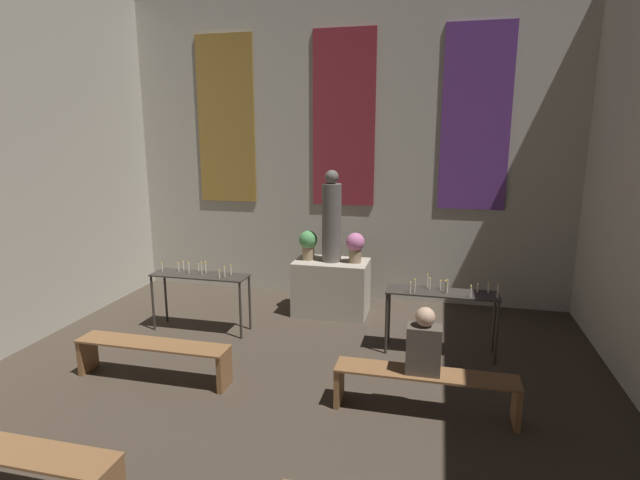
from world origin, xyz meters
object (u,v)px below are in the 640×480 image
object	(u,v)px
candle_rack_right	(442,300)
pew_back_right	(425,384)
flower_vase_left	(308,243)
person_seated	(424,344)
flower_vase_right	(355,245)
pew_back_left	(153,353)
statue	(332,219)
candle_rack_left	(200,282)
altar	(331,287)
pew_third_left	(9,463)

from	to	relation	value
candle_rack_right	pew_back_right	xyz separation A→B (m)	(-0.15, -1.58, -0.42)
flower_vase_left	person_seated	distance (m)	3.42
flower_vase_right	pew_back_left	world-z (taller)	flower_vase_right
statue	candle_rack_right	size ratio (longest dim) A/B	1.00
statue	candle_rack_left	distance (m)	2.28
candle_rack_left	candle_rack_right	xyz separation A→B (m)	(3.55, -0.00, 0.00)
pew_back_right	person_seated	bearing A→B (deg)	180.00
statue	candle_rack_right	xyz separation A→B (m)	(1.78, -1.17, -0.83)
flower_vase_right	pew_back_left	distance (m)	3.52
candle_rack_left	flower_vase_left	bearing A→B (deg)	40.18
flower_vase_left	candle_rack_left	xyz separation A→B (m)	(-1.38, -1.17, -0.42)
flower_vase_left	person_seated	size ratio (longest dim) A/B	0.67
candle_rack_right	person_seated	world-z (taller)	person_seated
pew_back_left	altar	bearing A→B (deg)	59.42
statue	pew_third_left	size ratio (longest dim) A/B	0.77
pew_back_right	pew_back_left	bearing A→B (deg)	180.00
pew_back_left	person_seated	size ratio (longest dim) A/B	2.66
statue	pew_third_left	bearing A→B (deg)	-108.45
statue	flower_vase_left	world-z (taller)	statue
flower_vase_left	pew_back_left	xyz separation A→B (m)	(-1.23, -2.75, -0.84)
flower_vase_right	person_seated	xyz separation A→B (m)	(1.20, -2.75, -0.39)
altar	pew_back_left	size ratio (longest dim) A/B	0.63
candle_rack_right	pew_third_left	bearing A→B (deg)	-132.56
altar	statue	world-z (taller)	statue
flower_vase_right	candle_rack_right	distance (m)	1.86
altar	pew_back_right	size ratio (longest dim) A/B	0.63
pew_back_left	pew_back_right	size ratio (longest dim) A/B	1.00
pew_back_right	person_seated	xyz separation A→B (m)	(-0.03, 0.00, 0.45)
flower_vase_left	flower_vase_right	bearing A→B (deg)	0.00
statue	flower_vase_right	xyz separation A→B (m)	(0.39, 0.00, -0.41)
pew_back_left	person_seated	distance (m)	3.26
flower_vase_left	pew_third_left	bearing A→B (deg)	-104.20
statue	pew_third_left	xyz separation A→B (m)	(-1.63, -4.88, -1.25)
candle_rack_left	person_seated	size ratio (longest dim) A/B	2.04
altar	flower_vase_left	xyz separation A→B (m)	(-0.39, 0.00, 0.73)
pew_back_right	flower_vase_right	bearing A→B (deg)	114.13
flower_vase_left	flower_vase_right	size ratio (longest dim) A/B	1.00
statue	flower_vase_right	bearing A→B (deg)	0.00
pew_third_left	pew_back_right	bearing A→B (deg)	33.12
flower_vase_right	person_seated	distance (m)	3.03
flower_vase_left	candle_rack_right	world-z (taller)	flower_vase_left
candle_rack_left	pew_third_left	xyz separation A→B (m)	(0.15, -3.71, -0.42)
pew_third_left	candle_rack_left	bearing A→B (deg)	92.28
flower_vase_right	candle_rack_left	xyz separation A→B (m)	(-2.17, -1.17, -0.42)
altar	person_seated	distance (m)	3.20
person_seated	pew_back_left	bearing A→B (deg)	180.00
altar	flower_vase_left	size ratio (longest dim) A/B	2.48
altar	person_seated	bearing A→B (deg)	-59.87
pew_third_left	pew_back_left	bearing A→B (deg)	90.00
pew_third_left	person_seated	world-z (taller)	person_seated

